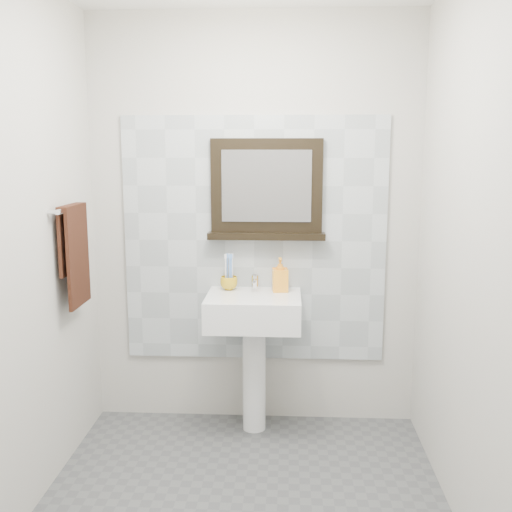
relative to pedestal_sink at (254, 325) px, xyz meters
The scene contains 12 objects.
back_wall 0.62m from the pedestal_sink, 92.20° to the left, with size 2.00×0.01×2.50m, color #BAB8B1.
front_wall 2.06m from the pedestal_sink, 90.25° to the right, with size 2.00×0.01×2.50m, color #BAB8B1.
left_wall 1.45m from the pedestal_sink, 139.11° to the right, with size 0.01×2.20×2.50m, color #BAB8B1.
right_wall 1.44m from the pedestal_sink, 41.38° to the right, with size 0.01×2.20×2.50m, color #BAB8B1.
splashback 0.52m from the pedestal_sink, 92.33° to the left, with size 1.60×0.02×1.50m, color #ACB5BA.
pedestal_sink is the anchor object (origin of this frame).
toothbrush_cup 0.30m from the pedestal_sink, 142.07° to the left, with size 0.10×0.10×0.08m, color gold.
toothbrushes 0.37m from the pedestal_sink, 141.44° to the left, with size 0.05×0.04×0.21m.
soap_dispenser 0.34m from the pedestal_sink, 33.43° to the left, with size 0.09×0.09×0.20m, color orange.
framed_mirror 0.80m from the pedestal_sink, 70.32° to the left, with size 0.71×0.11×0.60m.
towel_bar 1.23m from the pedestal_sink, 163.42° to the right, with size 0.07×0.40×0.03m.
hand_towel 1.11m from the pedestal_sink, 163.30° to the right, with size 0.06×0.30×0.55m.
Camera 1 is at (0.21, -2.53, 1.70)m, focal length 42.00 mm.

